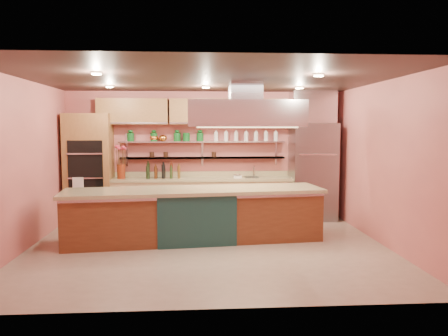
{
  "coord_description": "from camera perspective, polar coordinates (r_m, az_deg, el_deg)",
  "views": [
    {
      "loc": [
        -0.21,
        -7.18,
        2.01
      ],
      "look_at": [
        0.33,
        1.0,
        1.25
      ],
      "focal_mm": 35.0,
      "sensor_mm": 36.0,
      "label": 1
    }
  ],
  "objects": [
    {
      "name": "bar_faucet",
      "position": [
        9.56,
        3.93,
        -0.46
      ],
      "size": [
        0.04,
        0.04,
        0.24
      ],
      "primitive_type": "cylinder",
      "rotation": [
        0.0,
        0.0,
        0.32
      ],
      "color": "silver",
      "rests_on": "back_counter"
    },
    {
      "name": "copper_kettle",
      "position": [
        9.58,
        -7.97,
        3.91
      ],
      "size": [
        0.18,
        0.18,
        0.14
      ],
      "primitive_type": "ellipsoid",
      "rotation": [
        0.0,
        0.0,
        0.01
      ],
      "color": "orange",
      "rests_on": "wall_shelf_upper"
    },
    {
      "name": "range_hood",
      "position": [
        7.72,
        2.79,
        7.07
      ],
      "size": [
        2.0,
        1.0,
        0.45
      ],
      "primitive_type": "cube",
      "color": "#BABBC2",
      "rests_on": "ceiling"
    },
    {
      "name": "ceiling_downlights",
      "position": [
        7.42,
        -2.19,
        11.17
      ],
      "size": [
        4.0,
        2.8,
        0.02
      ],
      "primitive_type": "cube",
      "color": "#FFE5A5",
      "rests_on": "ceiling"
    },
    {
      "name": "refrigerator",
      "position": [
        9.71,
        11.51,
        -0.48
      ],
      "size": [
        0.95,
        0.72,
        2.1
      ],
      "primitive_type": "cube",
      "color": "gray",
      "rests_on": "floor"
    },
    {
      "name": "wall_front",
      "position": [
        4.72,
        -1.2,
        -2.13
      ],
      "size": [
        6.0,
        0.04,
        2.8
      ],
      "primitive_type": "cube",
      "color": "#BD5E59",
      "rests_on": "floor"
    },
    {
      "name": "wall_shelf_upper",
      "position": [
        9.55,
        -2.84,
        3.43
      ],
      "size": [
        3.6,
        0.26,
        0.03
      ],
      "primitive_type": "cube",
      "color": "#BABBC2",
      "rests_on": "wall_back"
    },
    {
      "name": "island",
      "position": [
        7.82,
        -3.87,
        -6.11
      ],
      "size": [
        4.53,
        1.42,
        0.93
      ],
      "primitive_type": "cube",
      "rotation": [
        0.0,
        0.0,
        0.1
      ],
      "color": "brown",
      "rests_on": "floor"
    },
    {
      "name": "floor",
      "position": [
        7.46,
        -2.07,
        -10.42
      ],
      "size": [
        6.0,
        5.0,
        0.02
      ],
      "primitive_type": "cube",
      "color": "gray",
      "rests_on": "ground"
    },
    {
      "name": "upper_cabinets",
      "position": [
        9.51,
        -2.55,
        7.34
      ],
      "size": [
        4.6,
        0.36,
        0.55
      ],
      "primitive_type": "cube",
      "color": "brown",
      "rests_on": "wall_back"
    },
    {
      "name": "wall_left",
      "position": [
        7.72,
        -24.95,
        0.27
      ],
      "size": [
        0.04,
        5.0,
        2.8
      ],
      "primitive_type": "cube",
      "color": "#BD5E59",
      "rests_on": "floor"
    },
    {
      "name": "wall_right",
      "position": [
        7.89,
        20.24,
        0.53
      ],
      "size": [
        0.04,
        5.0,
        2.8
      ],
      "primitive_type": "cube",
      "color": "#BD5E59",
      "rests_on": "floor"
    },
    {
      "name": "ceiling",
      "position": [
        7.22,
        -2.15,
        11.57
      ],
      "size": [
        6.0,
        5.0,
        0.02
      ],
      "primitive_type": "cube",
      "color": "black",
      "rests_on": "wall_back"
    },
    {
      "name": "wall_shelf_lower",
      "position": [
        9.57,
        -2.83,
        1.34
      ],
      "size": [
        3.6,
        0.26,
        0.03
      ],
      "primitive_type": "cube",
      "color": "#BABBC2",
      "rests_on": "wall_back"
    },
    {
      "name": "oven_stack",
      "position": [
        9.66,
        -17.19,
        -0.04
      ],
      "size": [
        0.95,
        0.64,
        2.3
      ],
      "primitive_type": "cube",
      "color": "brown",
      "rests_on": "floor"
    },
    {
      "name": "oil_bottle_cluster",
      "position": [
        9.4,
        -7.9,
        -0.58
      ],
      "size": [
        0.81,
        0.37,
        0.25
      ],
      "primitive_type": "cube",
      "rotation": [
        0.0,
        0.0,
        -0.2
      ],
      "color": "black",
      "rests_on": "back_counter"
    },
    {
      "name": "wall_back",
      "position": [
        9.7,
        -2.55,
        1.69
      ],
      "size": [
        6.0,
        0.04,
        2.8
      ],
      "primitive_type": "cube",
      "color": "#BD5E59",
      "rests_on": "floor"
    },
    {
      "name": "green_canister",
      "position": [
        9.55,
        -4.93,
        4.05
      ],
      "size": [
        0.17,
        0.17,
        0.18
      ],
      "primitive_type": "cylinder",
      "rotation": [
        0.0,
        0.0,
        -0.17
      ],
      "color": "#0F4919",
      "rests_on": "wall_shelf_upper"
    },
    {
      "name": "flower_vase",
      "position": [
        9.5,
        -13.27,
        -0.44
      ],
      "size": [
        0.22,
        0.22,
        0.3
      ],
      "primitive_type": "cylinder",
      "rotation": [
        0.0,
        0.0,
        0.35
      ],
      "color": "maroon",
      "rests_on": "back_counter"
    },
    {
      "name": "kitchen_scale",
      "position": [
        9.43,
        1.78,
        -0.98
      ],
      "size": [
        0.19,
        0.16,
        0.1
      ],
      "primitive_type": "cube",
      "rotation": [
        0.0,
        0.0,
        0.21
      ],
      "color": "silver",
      "rests_on": "back_counter"
    },
    {
      "name": "back_counter",
      "position": [
        9.51,
        -2.79,
        -4.06
      ],
      "size": [
        3.84,
        0.64,
        0.93
      ],
      "primitive_type": "cube",
      "color": "tan",
      "rests_on": "floor"
    }
  ]
}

